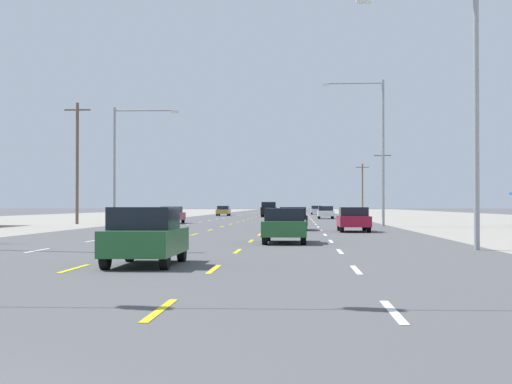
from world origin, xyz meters
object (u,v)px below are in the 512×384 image
at_px(hatchback_center_turn_nearest, 146,236).
at_px(streetlight_right_row_1, 377,141).
at_px(sedan_far_right_mid, 353,219).
at_px(suv_center_turn_farthest, 269,209).
at_px(sedan_inner_right_near, 285,225).
at_px(sedan_far_right_distant_b, 316,210).
at_px(sedan_far_right_farther, 326,212).
at_px(streetlight_left_row_1, 122,155).
at_px(sedan_far_left_distant_a, 223,211).
at_px(streetlight_right_row_0, 463,97).
at_px(sedan_inner_right_midfar, 293,218).
at_px(sedan_far_left_far, 171,215).

xyz_separation_m(hatchback_center_turn_nearest, streetlight_right_row_1, (9.87, 38.27, 5.56)).
relative_size(hatchback_center_turn_nearest, sedan_far_right_mid, 0.87).
bearing_deg(streetlight_right_row_1, suv_center_turn_farthest, 102.58).
height_order(sedan_inner_right_near, sedan_far_right_distant_b, same).
xyz_separation_m(sedan_inner_right_near, sedan_far_right_farther, (3.69, 57.60, 0.00)).
relative_size(hatchback_center_turn_nearest, streetlight_left_row_1, 0.43).
xyz_separation_m(hatchback_center_turn_nearest, sedan_far_right_farther, (7.13, 69.99, -0.03)).
bearing_deg(streetlight_right_row_1, sedan_far_right_farther, 94.93).
bearing_deg(sedan_far_right_mid, sedan_inner_right_near, -105.33).
xyz_separation_m(sedan_far_right_mid, sedan_far_left_distant_a, (-14.19, 66.38, 0.00)).
bearing_deg(suv_center_turn_farthest, sedan_far_right_farther, -59.55).
bearing_deg(streetlight_right_row_1, streetlight_right_row_0, -90.02).
distance_m(sedan_inner_right_midfar, sedan_far_right_farther, 40.83).
relative_size(sedan_far_right_farther, suv_center_turn_farthest, 0.92).
bearing_deg(streetlight_right_row_0, sedan_far_left_distant_a, 101.15).
bearing_deg(sedan_far_left_far, sedan_far_right_farther, 59.91).
relative_size(sedan_far_right_mid, streetlight_left_row_1, 0.50).
height_order(sedan_inner_right_midfar, sedan_far_left_far, same).
bearing_deg(sedan_far_right_mid, sedan_far_right_farther, 90.20).
bearing_deg(sedan_inner_right_midfar, streetlight_right_row_0, -74.01).
bearing_deg(hatchback_center_turn_nearest, streetlight_right_row_1, 75.54).
relative_size(sedan_far_right_distant_b, streetlight_right_row_1, 0.41).
xyz_separation_m(sedan_far_left_distant_a, streetlight_right_row_0, (16.77, -85.11, 4.67)).
xyz_separation_m(sedan_inner_right_near, sedan_far_right_distant_b, (3.56, 99.42, 0.00)).
xyz_separation_m(hatchback_center_turn_nearest, sedan_inner_right_midfar, (3.67, 29.31, -0.03)).
bearing_deg(sedan_inner_right_midfar, suv_center_turn_farthest, 93.85).
height_order(suv_center_turn_farthest, sedan_far_right_distant_b, suv_center_turn_farthest).
height_order(sedan_inner_right_near, suv_center_turn_farthest, suv_center_turn_farthest).
bearing_deg(sedan_far_left_far, sedan_far_right_mid, -54.05).
xyz_separation_m(sedan_inner_right_near, sedan_far_right_mid, (3.84, 14.01, 0.00)).
bearing_deg(sedan_far_left_distant_a, streetlight_right_row_1, -72.89).
xyz_separation_m(sedan_far_right_farther, streetlight_right_row_1, (2.74, -31.73, 5.58)).
bearing_deg(streetlight_right_row_0, sedan_inner_right_near, 143.68).
bearing_deg(sedan_far_left_far, streetlight_left_row_1, -108.47).
distance_m(sedan_inner_right_midfar, streetlight_left_row_1, 16.48).
bearing_deg(streetlight_right_row_0, sedan_far_left_far, 113.62).
bearing_deg(sedan_inner_right_midfar, sedan_far_right_distant_b, 87.68).
distance_m(sedan_far_left_distant_a, streetlight_right_row_1, 57.32).
distance_m(sedan_inner_right_near, sedan_inner_right_midfar, 16.91).
bearing_deg(sedan_inner_right_near, sedan_far_right_mid, 74.67).
distance_m(sedan_far_right_farther, sedan_far_right_distant_b, 41.82).
bearing_deg(streetlight_right_row_0, sedan_far_right_mid, 97.85).
height_order(sedan_inner_right_midfar, sedan_far_right_distant_b, same).
height_order(sedan_far_right_mid, sedan_far_left_distant_a, same).
relative_size(hatchback_center_turn_nearest, suv_center_turn_farthest, 0.80).
xyz_separation_m(sedan_inner_right_midfar, sedan_far_right_farther, (3.47, 40.68, 0.00)).
bearing_deg(hatchback_center_turn_nearest, sedan_far_right_distant_b, 86.41).
bearing_deg(hatchback_center_turn_nearest, streetlight_left_row_1, 103.77).
height_order(sedan_far_right_distant_b, streetlight_right_row_0, streetlight_right_row_0).
distance_m(sedan_inner_right_near, streetlight_left_row_1, 29.24).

